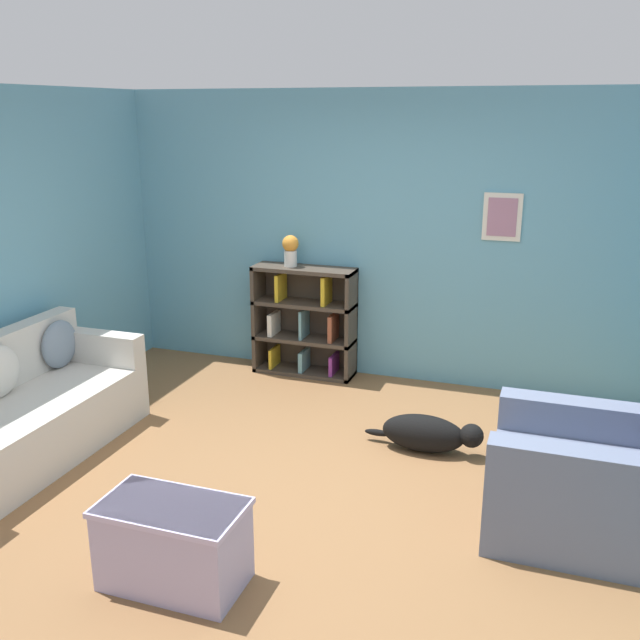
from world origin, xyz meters
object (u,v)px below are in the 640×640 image
Objects in this scene: bookshelf at (305,321)px; vase at (290,249)px; couch at (21,414)px; dog at (428,433)px; recliner_chair at (597,478)px; coffee_table at (173,542)px.

bookshelf is 0.70m from vase.
dog is at bearing 20.32° from couch.
recliner_chair is at bearing -33.57° from dog.
recliner_chair is at bearing -38.22° from bookshelf.
bookshelf is at bearing 59.64° from couch.
dog is (-1.12, 0.74, -0.23)m from recliner_chair.
recliner_chair is 3.42m from vase.
recliner_chair is 3.78× the size of vase.
dog is at bearing 63.47° from coffee_table.
coffee_table reaches higher than dog.
vase reaches higher than couch.
coffee_table is at bearing -27.49° from couch.
couch reaches higher than coffee_table.
couch is at bearing -120.36° from bookshelf.
couch is at bearing -118.10° from vase.
couch is at bearing -159.68° from dog.
bookshelf is 1.93m from dog.
coffee_table is 3.37m from vase.
dog is (2.75, 1.02, -0.18)m from couch.
dog is at bearing 146.43° from recliner_chair.
couch is 2.01m from coffee_table.
coffee_table is 0.85× the size of dog.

